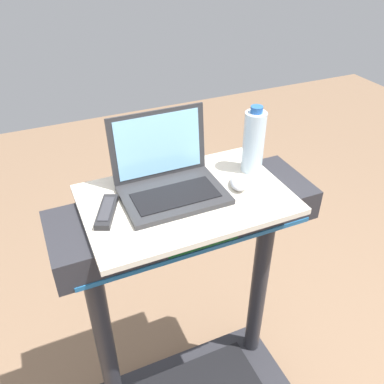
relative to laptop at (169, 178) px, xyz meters
The scene contains 5 objects.
desk_board 0.09m from the laptop, 55.11° to the right, with size 0.67×0.44×0.02m, color beige.
laptop is the anchor object (origin of this frame).
computer_mouse 0.24m from the laptop, 17.11° to the right, with size 0.06×0.10×0.03m, color #B2B2B7.
water_bottle 0.33m from the laptop, ahead, with size 0.07×0.07×0.24m.
tv_remote 0.23m from the laptop, 169.12° to the right, with size 0.11×0.16×0.02m.
Camera 1 is at (-0.42, -0.30, 1.91)m, focal length 38.15 mm.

